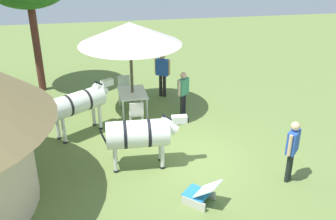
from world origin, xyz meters
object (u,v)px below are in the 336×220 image
guest_beside_umbrella (162,71)px  zebra_nearest_camera (79,103)px  striped_lounge_chair (201,193)px  standing_watcher (292,146)px  zebra_by_umbrella (140,134)px  patio_chair_near_lawn (136,113)px  shade_umbrella (130,33)px  patio_chair_near_hut (125,86)px  patio_dining_table (132,94)px  guest_behind_table (183,90)px

guest_beside_umbrella → zebra_nearest_camera: bearing=-108.8°
striped_lounge_chair → zebra_nearest_camera: zebra_nearest_camera is taller
standing_watcher → zebra_nearest_camera: 6.24m
zebra_by_umbrella → guest_beside_umbrella: bearing=165.6°
striped_lounge_chair → zebra_nearest_camera: size_ratio=0.46×
patio_chair_near_lawn → zebra_nearest_camera: zebra_nearest_camera is taller
shade_umbrella → zebra_nearest_camera: size_ratio=1.65×
shade_umbrella → zebra_nearest_camera: shade_umbrella is taller
shade_umbrella → standing_watcher: size_ratio=2.04×
striped_lounge_chair → patio_chair_near_hut: bearing=54.0°
shade_umbrella → zebra_by_umbrella: size_ratio=1.46×
patio_dining_table → guest_beside_umbrella: 1.77m
patio_chair_near_lawn → shade_umbrella: bearing=90.0°
patio_chair_near_lawn → patio_chair_near_hut: 2.35m
patio_chair_near_hut → guest_beside_umbrella: guest_beside_umbrella is taller
patio_dining_table → zebra_nearest_camera: zebra_nearest_camera is taller
standing_watcher → patio_dining_table: bearing=79.5°
shade_umbrella → guest_beside_umbrella: shade_umbrella is taller
patio_chair_near_hut → zebra_by_umbrella: bearing=81.8°
shade_umbrella → guest_beside_umbrella: 2.45m
patio_dining_table → striped_lounge_chair: (-5.22, -1.12, -0.40)m
zebra_by_umbrella → shade_umbrella: bearing=179.9°
patio_chair_near_lawn → zebra_nearest_camera: 1.81m
patio_chair_near_hut → zebra_by_umbrella: size_ratio=0.39×
patio_dining_table → standing_watcher: standing_watcher is taller
shade_umbrella → striped_lounge_chair: 5.90m
guest_beside_umbrella → zebra_nearest_camera: 3.86m
patio_chair_near_lawn → patio_chair_near_hut: (2.35, 0.21, 0.00)m
guest_behind_table → striped_lounge_chair: (-4.67, 0.53, -0.67)m
shade_umbrella → striped_lounge_chair: shade_umbrella is taller
patio_chair_near_lawn → striped_lounge_chair: size_ratio=0.96×
patio_dining_table → guest_behind_table: guest_behind_table is taller
shade_umbrella → patio_chair_near_hut: 2.54m
striped_lounge_chair → zebra_nearest_camera: (3.93, 2.83, 0.78)m
patio_chair_near_hut → striped_lounge_chair: 6.52m
patio_chair_near_lawn → guest_beside_umbrella: 2.73m
guest_behind_table → patio_dining_table: bearing=117.0°
patio_chair_near_lawn → guest_beside_umbrella: guest_beside_umbrella is taller
patio_chair_near_lawn → patio_chair_near_hut: same height
patio_chair_near_lawn → zebra_by_umbrella: zebra_by_umbrella is taller
patio_dining_table → zebra_by_umbrella: (-3.43, 0.09, 0.32)m
striped_lounge_chair → zebra_by_umbrella: size_ratio=0.41×
patio_chair_near_lawn → standing_watcher: bearing=-46.2°
patio_chair_near_hut → zebra_by_umbrella: zebra_by_umbrella is taller
guest_beside_umbrella → guest_behind_table: 1.82m
patio_dining_table → standing_watcher: size_ratio=0.81×
shade_umbrella → patio_chair_near_hut: bearing=9.4°
shade_umbrella → patio_chair_near_lawn: (-1.18, -0.02, -2.24)m
guest_behind_table → patio_chair_near_lawn: bearing=156.5°
patio_chair_near_hut → patio_dining_table: bearing=90.0°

